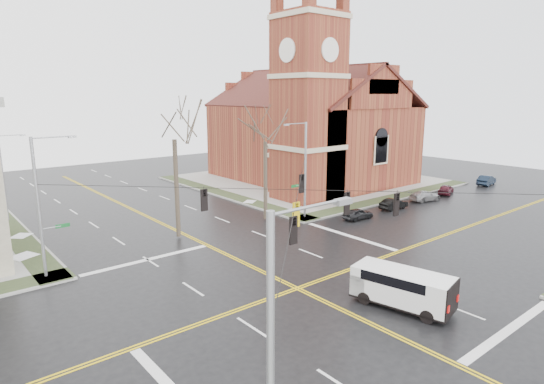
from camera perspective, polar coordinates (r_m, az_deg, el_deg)
ground at (r=28.53m, az=3.19°, el=-11.99°), size 120.00×120.00×0.00m
sidewalks at (r=28.50m, az=3.19°, el=-11.85°), size 80.00×80.00×0.17m
road_markings at (r=28.53m, az=3.19°, el=-11.98°), size 100.00×100.00×0.01m
church at (r=61.13m, az=4.71°, el=9.14°), size 24.28×27.48×27.50m
signal_pole_ne at (r=42.69m, az=4.04°, el=3.12°), size 2.75×0.22×9.00m
signal_pole_nw at (r=31.96m, az=-26.98°, el=-1.31°), size 2.75×0.22×9.00m
signal_pole_sw at (r=11.98m, az=0.54°, el=-22.05°), size 2.75×0.22×9.00m
span_wires at (r=26.59m, az=3.35°, el=0.29°), size 23.02×23.02×0.03m
traffic_signals at (r=26.29m, az=4.31°, el=-1.55°), size 8.21×8.26×1.30m
streetlight_north_a at (r=48.15m, az=-30.54°, el=1.90°), size 2.30×0.20×8.00m
cargo_van at (r=26.81m, az=15.57°, el=-11.20°), size 3.30×5.84×2.10m
parked_car_a at (r=43.91m, az=10.75°, el=-2.70°), size 3.27×1.58×1.08m
parked_car_b at (r=48.57m, az=15.02°, el=-1.44°), size 3.44×1.30×1.12m
parked_car_c at (r=53.30m, az=18.63°, el=-0.48°), size 4.07×2.26×1.11m
parked_car_d at (r=57.73m, az=20.99°, el=0.32°), size 3.72×2.46×1.18m
parked_car_e at (r=65.65m, az=25.32°, el=1.36°), size 4.05×1.94×1.28m
tree_nw_near at (r=36.94m, az=-12.19°, el=7.28°), size 4.00×4.00×12.00m
tree_ne at (r=41.67m, az=-0.85°, el=6.96°), size 4.00×4.00×10.85m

